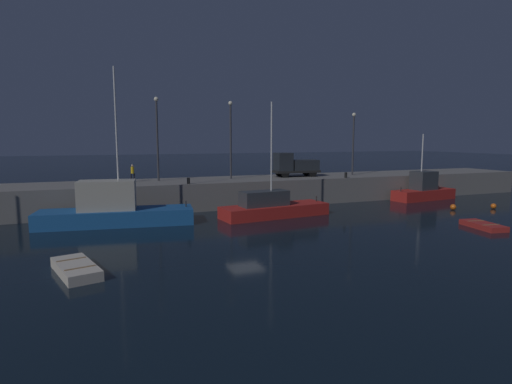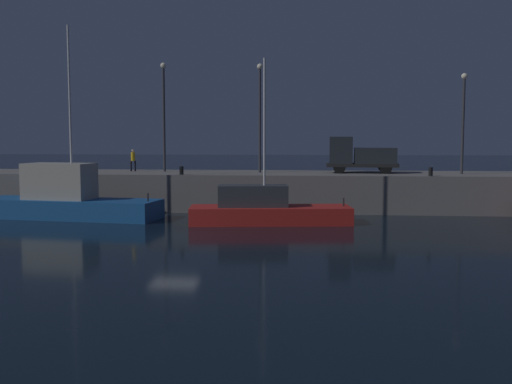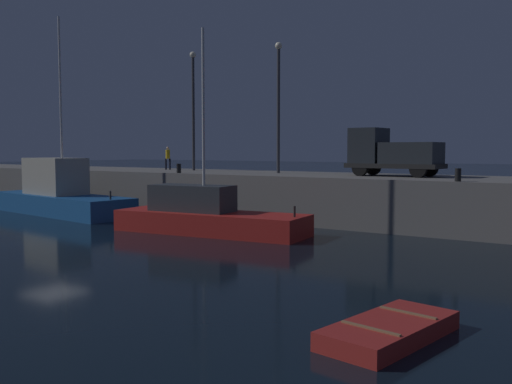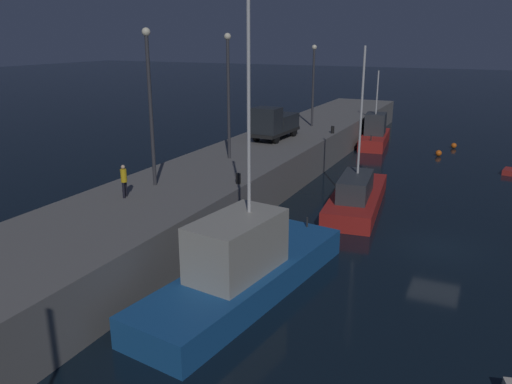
# 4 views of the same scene
# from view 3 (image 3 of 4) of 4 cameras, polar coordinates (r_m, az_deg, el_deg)

# --- Properties ---
(ground_plane) EXTENTS (320.00, 320.00, 0.00)m
(ground_plane) POSITION_cam_3_polar(r_m,az_deg,el_deg) (27.74, -19.54, -4.49)
(ground_plane) COLOR black
(pier_quay) EXTENTS (79.98, 7.11, 2.64)m
(pier_quay) POSITION_cam_3_polar(r_m,az_deg,el_deg) (37.33, -2.42, -0.03)
(pier_quay) COLOR slate
(pier_quay) RESTS_ON ground
(fishing_trawler_red) EXTENTS (10.01, 3.96, 9.95)m
(fishing_trawler_red) POSITION_cam_3_polar(r_m,az_deg,el_deg) (28.20, -5.02, -2.42)
(fishing_trawler_red) COLOR red
(fishing_trawler_red) RESTS_ON ground
(fishing_boat_blue) EXTENTS (12.28, 4.82, 12.34)m
(fishing_boat_blue) POSITION_cam_3_polar(r_m,az_deg,el_deg) (38.63, -19.02, -0.26)
(fishing_boat_blue) COLOR #195193
(fishing_boat_blue) RESTS_ON ground
(rowboat_white_mid) EXTENTS (2.10, 3.73, 0.44)m
(rowboat_white_mid) POSITION_cam_3_polar(r_m,az_deg,el_deg) (12.99, 13.17, -13.26)
(rowboat_white_mid) COLOR #B22823
(rowboat_white_mid) RESTS_ON ground
(lamp_post_west) EXTENTS (0.44, 0.44, 8.25)m
(lamp_post_west) POSITION_cam_3_polar(r_m,az_deg,el_deg) (40.60, -6.28, 8.94)
(lamp_post_west) COLOR #38383D
(lamp_post_west) RESTS_ON pier_quay
(lamp_post_east) EXTENTS (0.44, 0.44, 8.02)m
(lamp_post_east) POSITION_cam_3_polar(r_m,az_deg,el_deg) (35.70, 2.25, 9.43)
(lamp_post_east) COLOR #38383D
(lamp_post_east) RESTS_ON pier_quay
(utility_truck) EXTENTS (5.25, 2.21, 2.65)m
(utility_truck) POSITION_cam_3_polar(r_m,az_deg,el_deg) (32.20, 13.31, 3.81)
(utility_truck) COLOR black
(utility_truck) RESTS_ON pier_quay
(dockworker) EXTENTS (0.43, 0.39, 1.68)m
(dockworker) POSITION_cam_3_polar(r_m,az_deg,el_deg) (42.14, -8.78, 3.51)
(dockworker) COLOR black
(dockworker) RESTS_ON pier_quay
(bollard_west) EXTENTS (0.28, 0.28, 0.60)m
(bollard_west) POSITION_cam_3_polar(r_m,az_deg,el_deg) (27.62, 19.49, 1.62)
(bollard_west) COLOR black
(bollard_west) RESTS_ON pier_quay
(bollard_central) EXTENTS (0.28, 0.28, 0.58)m
(bollard_central) POSITION_cam_3_polar(r_m,az_deg,el_deg) (36.01, -7.70, 2.35)
(bollard_central) COLOR black
(bollard_central) RESTS_ON pier_quay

